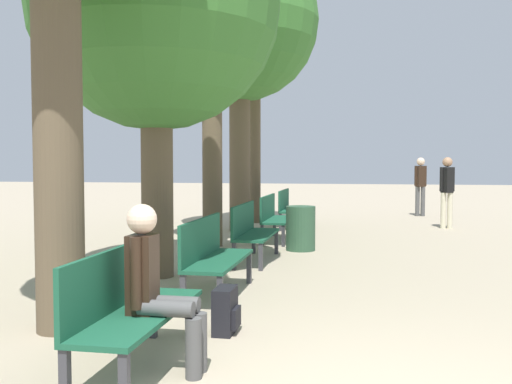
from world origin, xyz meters
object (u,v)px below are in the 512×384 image
(bench_row_4, at_px, (289,206))
(pedestrian_mid, at_px, (447,188))
(bench_row_0, at_px, (128,301))
(tree_row_3, at_px, (239,24))
(trash_bin, at_px, (301,228))
(tree_row_4, at_px, (255,53))
(bench_row_3, at_px, (274,215))
(tree_row_1, at_px, (156,7))
(person_seated, at_px, (157,283))
(bench_row_1, at_px, (211,252))
(backpack, at_px, (226,311))
(bench_row_2, at_px, (251,229))
(pedestrian_near, at_px, (420,183))

(bench_row_4, distance_m, pedestrian_mid, 3.84)
(bench_row_0, distance_m, tree_row_3, 9.90)
(trash_bin, bearing_deg, pedestrian_mid, 52.61)
(bench_row_4, distance_m, tree_row_4, 4.19)
(bench_row_3, xyz_separation_m, tree_row_1, (-1.04, -3.90, 3.19))
(tree_row_3, relative_size, pedestrian_mid, 3.85)
(tree_row_1, xyz_separation_m, person_seated, (1.28, -3.47, -3.03))
(tree_row_3, distance_m, tree_row_4, 1.90)
(bench_row_3, distance_m, pedestrian_mid, 4.79)
(bench_row_1, relative_size, backpack, 3.87)
(tree_row_1, height_order, trash_bin, tree_row_1)
(bench_row_2, distance_m, tree_row_1, 3.65)
(bench_row_1, relative_size, tree_row_4, 0.29)
(tree_row_4, height_order, trash_bin, tree_row_4)
(bench_row_2, distance_m, trash_bin, 1.46)
(person_seated, bearing_deg, bench_row_1, 95.58)
(bench_row_0, distance_m, backpack, 1.20)
(bench_row_1, relative_size, pedestrian_mid, 0.96)
(bench_row_1, distance_m, bench_row_4, 7.35)
(bench_row_2, xyz_separation_m, bench_row_4, (0.00, 4.90, 0.00))
(bench_row_3, height_order, pedestrian_mid, pedestrian_mid)
(pedestrian_mid, relative_size, trash_bin, 2.15)
(bench_row_4, relative_size, trash_bin, 2.06)
(bench_row_0, height_order, pedestrian_near, pedestrian_near)
(backpack, bearing_deg, bench_row_1, 110.04)
(person_seated, relative_size, pedestrian_near, 0.73)
(bench_row_2, height_order, backpack, bench_row_2)
(bench_row_1, distance_m, trash_bin, 3.80)
(tree_row_4, xyz_separation_m, person_seated, (1.28, -10.79, -3.79))
(bench_row_2, bearing_deg, trash_bin, 62.44)
(tree_row_3, xyz_separation_m, trash_bin, (1.71, -2.70, -4.37))
(tree_row_1, bearing_deg, pedestrian_near, 65.79)
(bench_row_3, distance_m, trash_bin, 1.35)
(tree_row_4, height_order, pedestrian_mid, tree_row_4)
(bench_row_3, bearing_deg, bench_row_2, -90.00)
(bench_row_1, height_order, trash_bin, bench_row_1)
(trash_bin, bearing_deg, person_seated, -93.96)
(bench_row_4, height_order, person_seated, person_seated)
(bench_row_0, distance_m, pedestrian_near, 13.94)
(backpack, bearing_deg, tree_row_4, 99.07)
(bench_row_0, xyz_separation_m, tree_row_1, (-1.04, 3.44, 3.19))
(bench_row_4, height_order, tree_row_3, tree_row_3)
(bench_row_1, bearing_deg, tree_row_4, 97.11)
(tree_row_3, xyz_separation_m, tree_row_4, (-0.00, 1.88, -0.30))
(bench_row_2, xyz_separation_m, tree_row_1, (-1.04, -1.46, 3.19))
(tree_row_1, relative_size, pedestrian_mid, 3.16)
(bench_row_1, bearing_deg, pedestrian_mid, 64.15)
(bench_row_1, relative_size, bench_row_4, 1.00)
(person_seated, bearing_deg, bench_row_3, 91.88)
(bench_row_1, bearing_deg, tree_row_1, 136.20)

